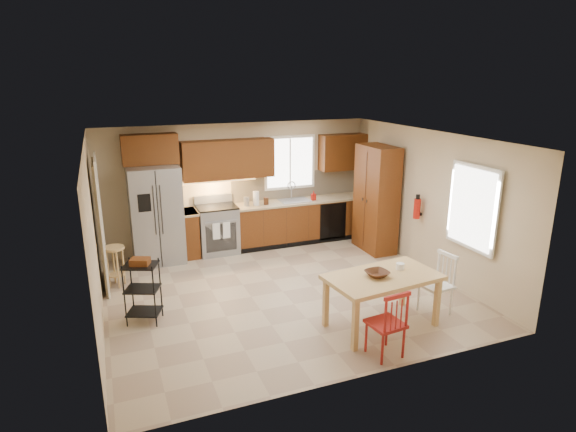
# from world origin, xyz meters

# --- Properties ---
(floor) EXTENTS (5.50, 5.50, 0.00)m
(floor) POSITION_xyz_m (0.00, 0.00, 0.00)
(floor) COLOR tan
(floor) RESTS_ON ground
(ceiling) EXTENTS (5.50, 5.00, 0.02)m
(ceiling) POSITION_xyz_m (0.00, 0.00, 2.50)
(ceiling) COLOR silver
(ceiling) RESTS_ON ground
(wall_back) EXTENTS (5.50, 0.02, 2.50)m
(wall_back) POSITION_xyz_m (0.00, 2.50, 1.25)
(wall_back) COLOR #CCB793
(wall_back) RESTS_ON ground
(wall_front) EXTENTS (5.50, 0.02, 2.50)m
(wall_front) POSITION_xyz_m (0.00, -2.50, 1.25)
(wall_front) COLOR #CCB793
(wall_front) RESTS_ON ground
(wall_left) EXTENTS (0.02, 5.00, 2.50)m
(wall_left) POSITION_xyz_m (-2.75, 0.00, 1.25)
(wall_left) COLOR #CCB793
(wall_left) RESTS_ON ground
(wall_right) EXTENTS (0.02, 5.00, 2.50)m
(wall_right) POSITION_xyz_m (2.75, 0.00, 1.25)
(wall_right) COLOR #CCB793
(wall_right) RESTS_ON ground
(refrigerator) EXTENTS (0.92, 0.75, 1.82)m
(refrigerator) POSITION_xyz_m (-1.70, 2.12, 0.91)
(refrigerator) COLOR gray
(refrigerator) RESTS_ON floor
(range_stove) EXTENTS (0.76, 0.63, 0.92)m
(range_stove) POSITION_xyz_m (-0.55, 2.19, 0.46)
(range_stove) COLOR gray
(range_stove) RESTS_ON floor
(base_cabinet_narrow) EXTENTS (0.30, 0.60, 0.90)m
(base_cabinet_narrow) POSITION_xyz_m (-1.10, 2.20, 0.45)
(base_cabinet_narrow) COLOR #5E3111
(base_cabinet_narrow) RESTS_ON floor
(base_cabinet_run) EXTENTS (2.92, 0.60, 0.90)m
(base_cabinet_run) POSITION_xyz_m (1.29, 2.20, 0.45)
(base_cabinet_run) COLOR #5E3111
(base_cabinet_run) RESTS_ON floor
(dishwasher) EXTENTS (0.60, 0.02, 0.78)m
(dishwasher) POSITION_xyz_m (1.85, 1.91, 0.45)
(dishwasher) COLOR black
(dishwasher) RESTS_ON floor
(backsplash) EXTENTS (2.92, 0.03, 0.55)m
(backsplash) POSITION_xyz_m (1.29, 2.48, 1.18)
(backsplash) COLOR beige
(backsplash) RESTS_ON wall_back
(upper_over_fridge) EXTENTS (1.00, 0.35, 0.55)m
(upper_over_fridge) POSITION_xyz_m (-1.70, 2.33, 2.10)
(upper_over_fridge) COLOR #552A0E
(upper_over_fridge) RESTS_ON wall_back
(upper_left_block) EXTENTS (1.80, 0.35, 0.75)m
(upper_left_block) POSITION_xyz_m (-0.25, 2.33, 1.83)
(upper_left_block) COLOR #552A0E
(upper_left_block) RESTS_ON wall_back
(upper_right_block) EXTENTS (1.00, 0.35, 0.75)m
(upper_right_block) POSITION_xyz_m (2.25, 2.33, 1.83)
(upper_right_block) COLOR #552A0E
(upper_right_block) RESTS_ON wall_back
(window_back) EXTENTS (1.12, 0.04, 1.12)m
(window_back) POSITION_xyz_m (1.10, 2.48, 1.65)
(window_back) COLOR white
(window_back) RESTS_ON wall_back
(sink) EXTENTS (0.62, 0.46, 0.16)m
(sink) POSITION_xyz_m (1.10, 2.20, 0.86)
(sink) COLOR gray
(sink) RESTS_ON base_cabinet_run
(undercab_glow) EXTENTS (1.60, 0.30, 0.01)m
(undercab_glow) POSITION_xyz_m (-0.55, 2.30, 1.43)
(undercab_glow) COLOR #FFBF66
(undercab_glow) RESTS_ON wall_back
(soap_bottle) EXTENTS (0.09, 0.09, 0.19)m
(soap_bottle) POSITION_xyz_m (1.48, 2.10, 1.00)
(soap_bottle) COLOR #A9140B
(soap_bottle) RESTS_ON base_cabinet_run
(paper_towel) EXTENTS (0.12, 0.12, 0.28)m
(paper_towel) POSITION_xyz_m (0.25, 2.15, 1.04)
(paper_towel) COLOR white
(paper_towel) RESTS_ON base_cabinet_run
(canister_steel) EXTENTS (0.11, 0.11, 0.18)m
(canister_steel) POSITION_xyz_m (0.05, 2.15, 0.99)
(canister_steel) COLOR gray
(canister_steel) RESTS_ON base_cabinet_run
(canister_wood) EXTENTS (0.10, 0.10, 0.14)m
(canister_wood) POSITION_xyz_m (0.45, 2.12, 0.97)
(canister_wood) COLOR #452412
(canister_wood) RESTS_ON base_cabinet_run
(pantry) EXTENTS (0.50, 0.95, 2.10)m
(pantry) POSITION_xyz_m (2.43, 1.20, 1.05)
(pantry) COLOR #5E3111
(pantry) RESTS_ON floor
(fire_extinguisher) EXTENTS (0.12, 0.12, 0.36)m
(fire_extinguisher) POSITION_xyz_m (2.63, 0.15, 1.10)
(fire_extinguisher) COLOR #A9140B
(fire_extinguisher) RESTS_ON wall_right
(window_right) EXTENTS (0.04, 1.02, 1.32)m
(window_right) POSITION_xyz_m (2.68, -1.15, 1.45)
(window_right) COLOR white
(window_right) RESTS_ON wall_right
(doorway) EXTENTS (0.04, 0.95, 2.10)m
(doorway) POSITION_xyz_m (-2.67, 1.30, 1.05)
(doorway) COLOR #8C7A59
(doorway) RESTS_ON wall_left
(dining_table) EXTENTS (1.62, 1.03, 0.75)m
(dining_table) POSITION_xyz_m (0.89, -1.54, 0.38)
(dining_table) COLOR tan
(dining_table) RESTS_ON floor
(chair_red) EXTENTS (0.47, 0.47, 0.90)m
(chair_red) POSITION_xyz_m (0.54, -2.19, 0.45)
(chair_red) COLOR maroon
(chair_red) RESTS_ON floor
(chair_white) EXTENTS (0.47, 0.47, 0.90)m
(chair_white) POSITION_xyz_m (1.84, -1.49, 0.45)
(chair_white) COLOR white
(chair_white) RESTS_ON floor
(table_bowl) EXTENTS (0.34, 0.34, 0.08)m
(table_bowl) POSITION_xyz_m (0.79, -1.54, 0.76)
(table_bowl) COLOR #452412
(table_bowl) RESTS_ON dining_table
(table_jar) EXTENTS (0.12, 0.12, 0.13)m
(table_jar) POSITION_xyz_m (1.23, -1.44, 0.79)
(table_jar) COLOR white
(table_jar) RESTS_ON dining_table
(bar_stool) EXTENTS (0.35, 0.35, 0.69)m
(bar_stool) POSITION_xyz_m (-2.50, 1.24, 0.34)
(bar_stool) COLOR tan
(bar_stool) RESTS_ON floor
(utility_cart) EXTENTS (0.56, 0.50, 0.91)m
(utility_cart) POSITION_xyz_m (-2.19, -0.20, 0.46)
(utility_cart) COLOR black
(utility_cart) RESTS_ON floor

